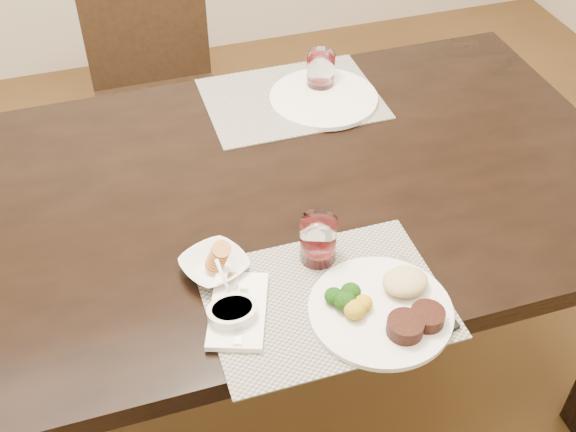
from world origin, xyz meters
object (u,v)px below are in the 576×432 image
object	(u,v)px
far_plate	(324,98)
steak_knife	(436,304)
wine_glass_near	(318,241)
chair_far	(156,81)
cracker_bowl	(214,265)
dinner_plate	(388,307)

from	to	relation	value
far_plate	steak_knife	bearing A→B (deg)	-92.60
far_plate	wine_glass_near	bearing A→B (deg)	-110.85
chair_far	cracker_bowl	world-z (taller)	chair_far
chair_far	cracker_bowl	xyz separation A→B (m)	(-0.05, -1.17, 0.27)
steak_knife	wine_glass_near	distance (m)	0.26
dinner_plate	far_plate	distance (m)	0.74
chair_far	wine_glass_near	xyz separation A→B (m)	(0.16, -1.19, 0.30)
wine_glass_near	steak_knife	bearing A→B (deg)	-47.46
wine_glass_near	cracker_bowl	bearing A→B (deg)	172.99
dinner_plate	cracker_bowl	bearing A→B (deg)	162.84
wine_glass_near	chair_far	bearing A→B (deg)	97.70
far_plate	dinner_plate	bearing A→B (deg)	-100.17
wine_glass_near	far_plate	bearing A→B (deg)	69.15
cracker_bowl	far_plate	xyz separation A→B (m)	(0.42, 0.53, -0.01)
dinner_plate	wine_glass_near	distance (m)	0.20
steak_knife	far_plate	world-z (taller)	far_plate
steak_knife	far_plate	distance (m)	0.74
chair_far	far_plate	xyz separation A→B (m)	(0.37, -0.64, 0.26)
cracker_bowl	wine_glass_near	bearing A→B (deg)	-7.01
dinner_plate	steak_knife	world-z (taller)	dinner_plate
steak_knife	wine_glass_near	size ratio (longest dim) A/B	2.03
chair_far	cracker_bowl	distance (m)	1.20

